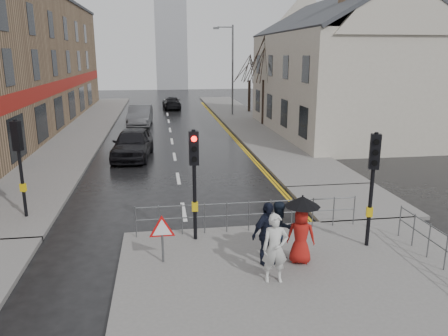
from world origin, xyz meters
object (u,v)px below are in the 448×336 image
object	(u,v)px
pedestrian_b	(280,231)
car_mid	(140,116)
pedestrian_a	(275,248)
car_parked	(133,143)
pedestrian_with_umbrella	(301,225)
pedestrian_d	(267,234)

from	to	relation	value
pedestrian_b	car_mid	distance (m)	25.45
pedestrian_a	car_parked	size ratio (longest dim) A/B	0.36
car_parked	car_mid	world-z (taller)	car_parked
pedestrian_a	car_parked	world-z (taller)	pedestrian_a
pedestrian_b	car_parked	distance (m)	14.31
pedestrian_with_umbrella	car_mid	distance (m)	25.77
pedestrian_with_umbrella	pedestrian_d	world-z (taller)	pedestrian_with_umbrella
pedestrian_with_umbrella	car_mid	world-z (taller)	pedestrian_with_umbrella
pedestrian_d	pedestrian_a	bearing A→B (deg)	-122.70
pedestrian_b	pedestrian_with_umbrella	distance (m)	0.61
pedestrian_b	pedestrian_d	xyz separation A→B (m)	(-0.41, -0.18, 0.03)
pedestrian_a	pedestrian_with_umbrella	size ratio (longest dim) A/B	0.93
pedestrian_b	car_parked	xyz separation A→B (m)	(-4.66, 13.53, -0.15)
car_mid	pedestrian_a	bearing A→B (deg)	-77.72
car_mid	pedestrian_b	bearing A→B (deg)	-76.36
pedestrian_d	car_mid	bearing A→B (deg)	68.21
pedestrian_d	car_mid	world-z (taller)	pedestrian_d
pedestrian_d	car_parked	xyz separation A→B (m)	(-4.25, 13.71, -0.18)
pedestrian_d	car_mid	xyz separation A→B (m)	(-4.26, 25.20, -0.19)
pedestrian_b	pedestrian_with_umbrella	bearing A→B (deg)	-38.51
pedestrian_with_umbrella	pedestrian_d	xyz separation A→B (m)	(-0.93, 0.05, -0.20)
pedestrian_d	car_parked	world-z (taller)	pedestrian_d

